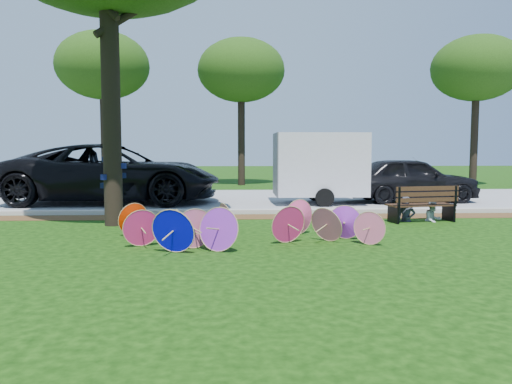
% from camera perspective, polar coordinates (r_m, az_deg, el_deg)
% --- Properties ---
extents(ground, '(90.00, 90.00, 0.00)m').
position_cam_1_polar(ground, '(9.17, -2.61, -6.71)').
color(ground, black).
rests_on(ground, ground).
extents(mulch_strip, '(90.00, 1.00, 0.01)m').
position_cam_1_polar(mulch_strip, '(13.60, -2.56, -2.86)').
color(mulch_strip, '#472D16').
rests_on(mulch_strip, ground).
extents(curb, '(90.00, 0.30, 0.12)m').
position_cam_1_polar(curb, '(14.29, -2.55, -2.26)').
color(curb, '#B7B5AD').
rests_on(curb, ground).
extents(street, '(90.00, 8.00, 0.01)m').
position_cam_1_polar(street, '(18.42, -2.53, -0.81)').
color(street, gray).
rests_on(street, ground).
extents(parasol_pile, '(5.41, 2.65, 0.83)m').
position_cam_1_polar(parasol_pile, '(9.83, -2.15, -3.72)').
color(parasol_pile, '#4C6EDC').
rests_on(parasol_pile, ground).
extents(black_van, '(7.33, 3.53, 2.01)m').
position_cam_1_polar(black_van, '(17.71, -16.03, 2.03)').
color(black_van, black).
rests_on(black_van, ground).
extents(dark_pickup, '(4.72, 2.16, 1.57)m').
position_cam_1_polar(dark_pickup, '(18.22, 17.18, 1.37)').
color(dark_pickup, black).
rests_on(dark_pickup, ground).
extents(cargo_trailer, '(2.98, 1.89, 2.68)m').
position_cam_1_polar(cargo_trailer, '(16.91, 7.34, 3.17)').
color(cargo_trailer, silver).
rests_on(cargo_trailer, ground).
extents(park_bench, '(1.84, 0.96, 0.91)m').
position_cam_1_polar(park_bench, '(13.38, 18.30, -1.29)').
color(park_bench, black).
rests_on(park_bench, ground).
extents(person_left, '(0.53, 0.42, 1.25)m').
position_cam_1_polar(person_left, '(13.29, 16.83, -0.56)').
color(person_left, '#353A49').
rests_on(person_left, ground).
extents(person_right, '(0.60, 0.53, 1.04)m').
position_cam_1_polar(person_right, '(13.54, 19.62, -0.97)').
color(person_right, silver).
rests_on(person_right, ground).
extents(bg_trees, '(22.54, 5.58, 7.40)m').
position_cam_1_polar(bg_trees, '(25.14, 2.22, 13.91)').
color(bg_trees, black).
rests_on(bg_trees, ground).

